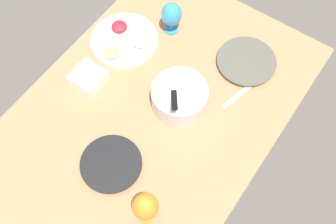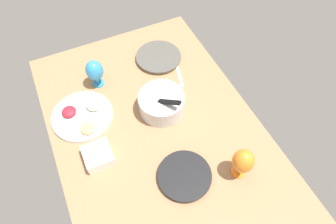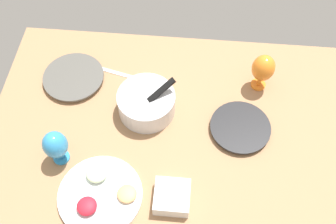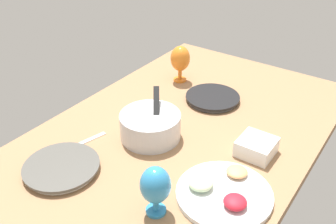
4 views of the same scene
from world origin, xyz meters
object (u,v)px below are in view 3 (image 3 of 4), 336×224
hurricane_glass_blue (55,145)px  square_bowl_white (172,197)px  hurricane_glass_orange (263,69)px  dinner_plate_left (74,78)px  fruit_platter (100,194)px  dinner_plate_right (240,128)px  mixing_bowl (147,103)px

hurricane_glass_blue → square_bowl_white: hurricane_glass_blue is taller
hurricane_glass_orange → square_bowl_white: size_ratio=1.43×
square_bowl_white → hurricane_glass_orange: bearing=59.1°
hurricane_glass_blue → square_bowl_white: bearing=-16.6°
dinner_plate_left → square_bowl_white: bearing=-47.2°
fruit_platter → hurricane_glass_orange: (61.90, 58.25, 10.42)cm
dinner_plate_right → mixing_bowl: 41.03cm
fruit_platter → dinner_plate_left: bearing=112.4°
mixing_bowl → hurricane_glass_orange: hurricane_glass_orange is taller
dinner_plate_left → fruit_platter: bearing=-67.6°
fruit_platter → square_bowl_white: (27.36, 0.44, 2.05)cm
hurricane_glass_blue → hurricane_glass_orange: size_ratio=0.93×
mixing_bowl → fruit_platter: 42.65cm
mixing_bowl → fruit_platter: (-13.11, -40.36, -4.27)cm
dinner_plate_left → fruit_platter: fruit_platter is taller
dinner_plate_right → mixing_bowl: size_ratio=1.04×
dinner_plate_right → fruit_platter: fruit_platter is taller
dinner_plate_left → square_bowl_white: size_ratio=2.09×
fruit_platter → mixing_bowl: bearing=72.0°
dinner_plate_left → dinner_plate_right: (75.70, -19.94, -0.02)cm
fruit_platter → hurricane_glass_blue: 25.24cm
dinner_plate_right → mixing_bowl: bearing=171.1°
mixing_bowl → square_bowl_white: size_ratio=1.85×
hurricane_glass_orange → square_bowl_white: (-34.55, -57.81, -8.37)cm
dinner_plate_left → fruit_platter: (22.29, -53.98, 0.14)cm
dinner_plate_left → square_bowl_white: (49.65, -53.54, 2.19)cm
fruit_platter → hurricane_glass_blue: hurricane_glass_blue is taller
dinner_plate_left → hurricane_glass_blue: size_ratio=1.56×
dinner_plate_left → hurricane_glass_blue: (3.62, -39.83, 9.54)cm
mixing_bowl → hurricane_glass_blue: size_ratio=1.39×
fruit_platter → hurricane_glass_orange: size_ratio=1.71×
dinner_plate_left → mixing_bowl: (35.40, -13.62, 4.41)cm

